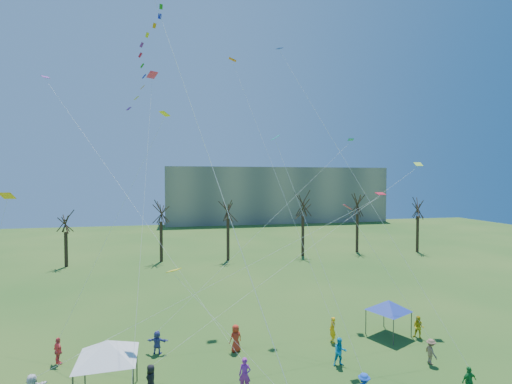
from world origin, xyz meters
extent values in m
cube|color=gray|center=(22.00, 82.00, 7.50)|extent=(60.00, 14.00, 15.00)
cylinder|color=black|center=(-19.18, 36.87, 2.34)|extent=(0.44, 0.44, 4.69)
cylinder|color=black|center=(-6.85, 37.35, 2.87)|extent=(0.44, 0.44, 5.74)
cylinder|color=black|center=(2.57, 36.25, 3.03)|extent=(0.44, 0.44, 6.05)
cylinder|color=black|center=(14.21, 36.99, 3.06)|extent=(0.44, 0.44, 6.12)
cylinder|color=black|center=(23.72, 37.85, 3.07)|extent=(0.44, 0.44, 6.14)
cylinder|color=black|center=(33.28, 35.89, 2.90)|extent=(0.44, 0.44, 5.79)
cylinder|color=white|center=(-2.51, 2.86, 12.47)|extent=(0.02, 0.02, 24.09)
cylinder|color=#3F3F44|center=(-9.32, 6.36, 1.12)|extent=(0.08, 0.08, 2.23)
cylinder|color=#3F3F44|center=(-6.56, 6.52, 1.12)|extent=(0.08, 0.08, 2.23)
pyramid|color=white|center=(-7.86, 5.06, 2.71)|extent=(4.25, 4.25, 0.96)
cylinder|color=#3F3F44|center=(10.62, 7.51, 0.94)|extent=(0.08, 0.08, 1.87)
cylinder|color=#3F3F44|center=(12.73, 8.47, 0.94)|extent=(0.08, 0.08, 1.87)
cylinder|color=#3F3F44|center=(9.66, 9.62, 0.94)|extent=(0.08, 0.08, 1.87)
cylinder|color=#3F3F44|center=(11.77, 10.58, 0.94)|extent=(0.08, 0.08, 1.87)
pyramid|color=#223BAE|center=(11.20, 9.05, 2.27)|extent=(3.24, 3.24, 0.80)
imported|color=#1D8535|center=(11.26, 1.43, 0.78)|extent=(0.94, 0.44, 1.56)
imported|color=black|center=(-5.66, 5.09, 0.80)|extent=(0.60, 0.84, 1.60)
imported|color=purple|center=(-0.59, 4.28, 0.92)|extent=(0.78, 0.65, 1.85)
imported|color=#0E93C5|center=(5.74, 5.72, 0.88)|extent=(0.91, 0.73, 1.76)
imported|color=#90694F|center=(11.49, 4.75, 0.79)|extent=(0.65, 1.06, 1.59)
imported|color=#FF5457|center=(-11.67, 9.51, 0.85)|extent=(0.96, 1.03, 1.71)
imported|color=#4C53A5|center=(-5.62, 9.65, 0.78)|extent=(1.52, 0.85, 1.56)
imported|color=red|center=(-0.41, 8.92, 0.91)|extent=(1.03, 0.85, 1.82)
imported|color=#FFAB0D|center=(6.61, 8.83, 0.90)|extent=(0.43, 0.66, 1.80)
imported|color=gold|center=(13.10, 8.14, 0.81)|extent=(0.99, 1.00, 1.63)
cube|color=#EBAA0C|center=(-12.97, 6.34, 10.85)|extent=(0.59, 0.72, 0.37)
cube|color=#FD2A6C|center=(-5.97, 12.42, 19.33)|extent=(0.89, 0.95, 0.35)
cylinder|color=white|center=(-6.07, 6.49, 10.31)|extent=(0.01, 0.01, 21.25)
cube|color=yellow|center=(-4.36, 3.90, 7.03)|extent=(0.81, 0.76, 0.21)
cylinder|color=white|center=(-1.84, 2.64, 4.17)|extent=(0.01, 0.01, 7.75)
cube|color=#1CD4C8|center=(2.42, 9.12, 14.60)|extent=(0.55, 0.47, 0.36)
cylinder|color=white|center=(3.82, 5.43, 7.95)|extent=(0.01, 0.01, 15.11)
cube|color=blue|center=(4.89, 17.09, 23.69)|extent=(0.76, 0.72, 0.20)
cylinder|color=white|center=(8.08, 9.26, 12.49)|extent=(0.01, 0.01, 27.73)
cube|color=red|center=(8.27, 5.50, 10.82)|extent=(0.63, 0.76, 0.16)
cylinder|color=white|center=(-1.63, 5.29, 6.06)|extent=(0.01, 0.01, 21.81)
cube|color=#9BE135|center=(15.82, 12.17, 13.01)|extent=(0.75, 0.84, 0.35)
cylinder|color=white|center=(5.08, 8.63, 7.16)|extent=(0.01, 0.01, 25.29)
cube|color=purple|center=(-15.61, 19.99, 20.73)|extent=(0.89, 0.92, 0.33)
cylinder|color=white|center=(-8.10, 12.14, 11.01)|extent=(0.01, 0.01, 28.88)
cube|color=orange|center=(0.84, 18.97, 23.02)|extent=(0.72, 0.60, 0.31)
cylinder|color=white|center=(3.29, 12.34, 12.16)|extent=(0.01, 0.01, 25.57)
cube|color=#D22348|center=(7.00, 7.42, 9.86)|extent=(0.57, 0.50, 0.34)
cylinder|color=white|center=(9.25, 6.09, 5.58)|extent=(0.01, 0.01, 9.69)
cube|color=yellow|center=(-5.01, 9.69, 16.05)|extent=(0.76, 0.76, 0.28)
cylinder|color=white|center=(-8.34, 9.60, 8.68)|extent=(0.01, 0.01, 15.82)
cube|color=teal|center=(10.99, 15.00, 15.31)|extent=(0.64, 0.74, 0.16)
cylinder|color=white|center=(2.68, 12.33, 8.30)|extent=(0.01, 0.01, 22.13)
camera|label=1|loc=(-3.93, -14.73, 11.70)|focal=25.00mm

